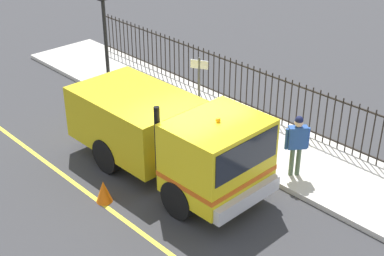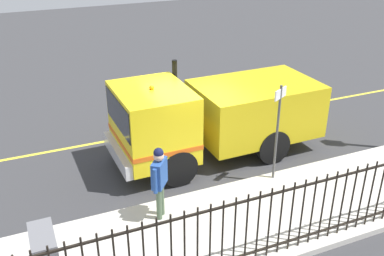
% 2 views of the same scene
% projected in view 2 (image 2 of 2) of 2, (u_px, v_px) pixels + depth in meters
% --- Properties ---
extents(ground_plane, '(47.63, 47.63, 0.00)m').
position_uv_depth(ground_plane, '(199.00, 162.00, 12.22)').
color(ground_plane, '#38383A').
rests_on(ground_plane, ground).
extents(sidewalk_slab, '(2.84, 21.65, 0.14)m').
position_uv_depth(sidewalk_slab, '(252.00, 219.00, 9.82)').
color(sidewalk_slab, beige).
rests_on(sidewalk_slab, ground).
extents(lane_marking, '(0.12, 19.49, 0.01)m').
position_uv_depth(lane_marking, '(171.00, 129.00, 14.06)').
color(lane_marking, yellow).
rests_on(lane_marking, ground).
extents(work_truck, '(2.33, 5.81, 2.59)m').
position_uv_depth(work_truck, '(207.00, 115.00, 11.96)').
color(work_truck, yellow).
rests_on(work_truck, ground).
extents(worker_standing, '(0.52, 0.46, 1.70)m').
position_uv_depth(worker_standing, '(159.00, 176.00, 9.36)').
color(worker_standing, '#264C99').
rests_on(worker_standing, sidewalk_slab).
extents(iron_fence, '(0.04, 18.44, 1.55)m').
position_uv_depth(iron_fence, '(286.00, 218.00, 8.48)').
color(iron_fence, black).
rests_on(iron_fence, sidewalk_slab).
extents(traffic_cone, '(0.41, 0.41, 0.58)m').
position_uv_depth(traffic_cone, '(193.00, 119.00, 14.11)').
color(traffic_cone, orange).
rests_on(traffic_cone, ground).
extents(street_sign, '(0.27, 0.45, 2.47)m').
position_uv_depth(street_sign, '(278.00, 122.00, 10.59)').
color(street_sign, '#4C4C4C').
rests_on(street_sign, sidewalk_slab).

